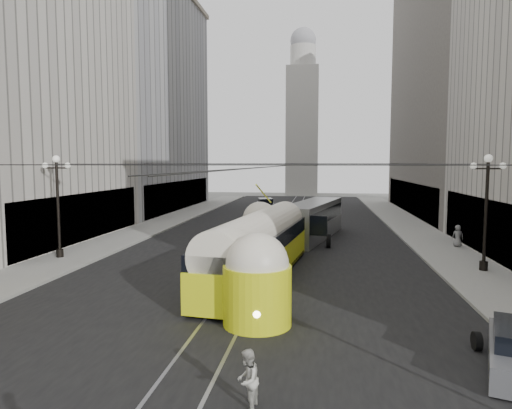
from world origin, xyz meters
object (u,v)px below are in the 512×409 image
(streetcar, at_px, (259,246))
(pedestrian_sidewalk_right, at_px, (458,236))
(pedestrian_crossing_b, at_px, (247,380))
(city_bus, at_px, (313,219))

(streetcar, bearing_deg, pedestrian_sidewalk_right, 39.10)
(streetcar, bearing_deg, pedestrian_crossing_b, -83.57)
(streetcar, height_order, pedestrian_sidewalk_right, streetcar)
(pedestrian_crossing_b, bearing_deg, city_bus, -174.93)
(streetcar, xyz_separation_m, city_bus, (2.53, 13.44, -0.12))
(city_bus, xyz_separation_m, pedestrian_sidewalk_right, (10.24, -3.07, -0.69))
(streetcar, relative_size, pedestrian_crossing_b, 10.58)
(streetcar, distance_m, pedestrian_crossing_b, 12.70)
(streetcar, height_order, city_bus, streetcar)
(city_bus, distance_m, pedestrian_crossing_b, 26.07)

